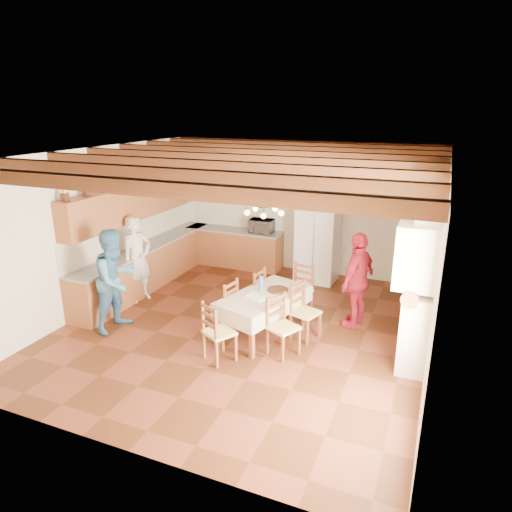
{
  "coord_description": "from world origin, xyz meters",
  "views": [
    {
      "loc": [
        2.93,
        -6.58,
        3.71
      ],
      "look_at": [
        0.1,
        0.3,
        1.25
      ],
      "focal_mm": 32.0,
      "sensor_mm": 36.0,
      "label": 1
    }
  ],
  "objects_px": {
    "chair_right_near": "(283,327)",
    "chair_end_far": "(299,290)",
    "hutch": "(423,255)",
    "chair_left_near": "(223,306)",
    "refrigerator": "(318,243)",
    "person_woman_red": "(358,280)",
    "microwave": "(262,226)",
    "chair_right_far": "(306,312)",
    "person_woman_blue": "(116,280)",
    "chair_left_far": "(251,293)",
    "chair_end_near": "(219,331)",
    "dining_table": "(264,299)",
    "person_man": "(137,259)"
  },
  "relations": [
    {
      "from": "chair_end_far",
      "to": "dining_table",
      "type": "bearing_deg",
      "value": -96.56
    },
    {
      "from": "dining_table",
      "to": "person_woman_blue",
      "type": "bearing_deg",
      "value": -163.11
    },
    {
      "from": "person_woman_red",
      "to": "chair_left_near",
      "type": "bearing_deg",
      "value": -44.23
    },
    {
      "from": "chair_right_near",
      "to": "chair_end_near",
      "type": "height_order",
      "value": "same"
    },
    {
      "from": "chair_left_near",
      "to": "person_woman_blue",
      "type": "xyz_separation_m",
      "value": [
        -1.74,
        -0.55,
        0.41
      ]
    },
    {
      "from": "refrigerator",
      "to": "person_woman_blue",
      "type": "bearing_deg",
      "value": -123.17
    },
    {
      "from": "chair_left_far",
      "to": "microwave",
      "type": "height_order",
      "value": "microwave"
    },
    {
      "from": "hutch",
      "to": "chair_left_near",
      "type": "bearing_deg",
      "value": -146.19
    },
    {
      "from": "hutch",
      "to": "chair_right_far",
      "type": "height_order",
      "value": "hutch"
    },
    {
      "from": "chair_right_far",
      "to": "person_woman_blue",
      "type": "xyz_separation_m",
      "value": [
        -3.11,
        -0.86,
        0.41
      ]
    },
    {
      "from": "dining_table",
      "to": "chair_left_far",
      "type": "distance_m",
      "value": 0.69
    },
    {
      "from": "hutch",
      "to": "person_man",
      "type": "xyz_separation_m",
      "value": [
        -5.17,
        -1.67,
        -0.22
      ]
    },
    {
      "from": "hutch",
      "to": "microwave",
      "type": "xyz_separation_m",
      "value": [
        -3.6,
        0.94,
        -0.03
      ]
    },
    {
      "from": "refrigerator",
      "to": "dining_table",
      "type": "distance_m",
      "value": 2.83
    },
    {
      "from": "chair_left_near",
      "to": "chair_right_far",
      "type": "relative_size",
      "value": 1.0
    },
    {
      "from": "chair_end_far",
      "to": "person_woman_red",
      "type": "relative_size",
      "value": 0.56
    },
    {
      "from": "hutch",
      "to": "chair_left_far",
      "type": "relative_size",
      "value": 2.25
    },
    {
      "from": "chair_right_far",
      "to": "chair_left_near",
      "type": "bearing_deg",
      "value": 121.66
    },
    {
      "from": "refrigerator",
      "to": "hutch",
      "type": "xyz_separation_m",
      "value": [
        2.2,
        -0.75,
        0.23
      ]
    },
    {
      "from": "person_woman_red",
      "to": "microwave",
      "type": "bearing_deg",
      "value": -111.19
    },
    {
      "from": "person_man",
      "to": "person_woman_red",
      "type": "bearing_deg",
      "value": -64.14
    },
    {
      "from": "refrigerator",
      "to": "chair_right_far",
      "type": "distance_m",
      "value": 2.77
    },
    {
      "from": "chair_right_near",
      "to": "microwave",
      "type": "bearing_deg",
      "value": 52.6
    },
    {
      "from": "chair_left_far",
      "to": "refrigerator",
      "type": "bearing_deg",
      "value": 173.61
    },
    {
      "from": "chair_right_far",
      "to": "person_woman_blue",
      "type": "bearing_deg",
      "value": 124.37
    },
    {
      "from": "chair_left_far",
      "to": "chair_end_near",
      "type": "height_order",
      "value": "same"
    },
    {
      "from": "hutch",
      "to": "chair_end_near",
      "type": "xyz_separation_m",
      "value": [
        -2.68,
        -3.1,
        -0.6
      ]
    },
    {
      "from": "hutch",
      "to": "dining_table",
      "type": "xyz_separation_m",
      "value": [
        -2.36,
        -2.07,
        -0.43
      ]
    },
    {
      "from": "person_woman_red",
      "to": "microwave",
      "type": "distance_m",
      "value": 3.36
    },
    {
      "from": "chair_left_far",
      "to": "chair_end_far",
      "type": "bearing_deg",
      "value": 129.06
    },
    {
      "from": "refrigerator",
      "to": "chair_left_near",
      "type": "height_order",
      "value": "refrigerator"
    },
    {
      "from": "person_woman_blue",
      "to": "microwave",
      "type": "distance_m",
      "value": 3.93
    },
    {
      "from": "person_man",
      "to": "person_woman_blue",
      "type": "bearing_deg",
      "value": -141.69
    },
    {
      "from": "refrigerator",
      "to": "chair_right_far",
      "type": "xyz_separation_m",
      "value": [
        0.53,
        -2.7,
        -0.37
      ]
    },
    {
      "from": "refrigerator",
      "to": "chair_left_near",
      "type": "relative_size",
      "value": 1.78
    },
    {
      "from": "refrigerator",
      "to": "chair_left_near",
      "type": "distance_m",
      "value": 3.14
    },
    {
      "from": "refrigerator",
      "to": "chair_end_near",
      "type": "xyz_separation_m",
      "value": [
        -0.48,
        -3.85,
        -0.37
      ]
    },
    {
      "from": "chair_left_far",
      "to": "person_man",
      "type": "relative_size",
      "value": 0.56
    },
    {
      "from": "chair_right_near",
      "to": "person_woman_red",
      "type": "bearing_deg",
      "value": -4.59
    },
    {
      "from": "refrigerator",
      "to": "chair_left_far",
      "type": "relative_size",
      "value": 1.78
    },
    {
      "from": "hutch",
      "to": "chair_left_far",
      "type": "distance_m",
      "value": 3.26
    },
    {
      "from": "chair_right_near",
      "to": "chair_end_far",
      "type": "relative_size",
      "value": 1.0
    },
    {
      "from": "dining_table",
      "to": "person_woman_red",
      "type": "bearing_deg",
      "value": 33.73
    },
    {
      "from": "chair_end_far",
      "to": "hutch",
      "type": "bearing_deg",
      "value": 40.18
    },
    {
      "from": "chair_left_near",
      "to": "refrigerator",
      "type": "bearing_deg",
      "value": 173.93
    },
    {
      "from": "chair_end_near",
      "to": "person_woman_red",
      "type": "bearing_deg",
      "value": -100.55
    },
    {
      "from": "chair_end_near",
      "to": "person_woman_blue",
      "type": "bearing_deg",
      "value": 22.5
    },
    {
      "from": "chair_right_near",
      "to": "microwave",
      "type": "relative_size",
      "value": 1.74
    },
    {
      "from": "person_woman_red",
      "to": "microwave",
      "type": "xyz_separation_m",
      "value": [
        -2.62,
        2.1,
        0.2
      ]
    },
    {
      "from": "hutch",
      "to": "chair_left_near",
      "type": "distance_m",
      "value": 3.82
    }
  ]
}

